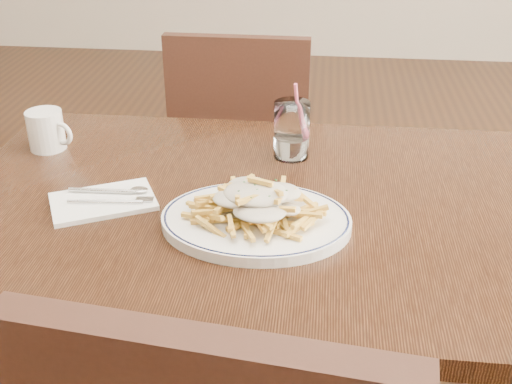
# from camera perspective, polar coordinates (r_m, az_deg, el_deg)

# --- Properties ---
(table) EXTENTS (1.20, 0.80, 0.75)m
(table) POSITION_cam_1_polar(r_m,az_deg,el_deg) (1.27, 0.12, -3.88)
(table) COLOR black
(table) RESTS_ON ground
(chair_far) EXTENTS (0.41, 0.41, 0.89)m
(chair_far) POSITION_cam_1_polar(r_m,az_deg,el_deg) (2.03, -1.20, 3.86)
(chair_far) COLOR black
(chair_far) RESTS_ON ground
(fries_plate) EXTENTS (0.34, 0.30, 0.02)m
(fries_plate) POSITION_cam_1_polar(r_m,az_deg,el_deg) (1.14, 0.00, -2.56)
(fries_plate) COLOR white
(fries_plate) RESTS_ON table
(loaded_fries) EXTENTS (0.25, 0.21, 0.07)m
(loaded_fries) POSITION_cam_1_polar(r_m,az_deg,el_deg) (1.12, 0.00, -0.60)
(loaded_fries) COLOR gold
(loaded_fries) RESTS_ON fries_plate
(napkin) EXTENTS (0.23, 0.20, 0.01)m
(napkin) POSITION_cam_1_polar(r_m,az_deg,el_deg) (1.25, -13.45, -0.83)
(napkin) COLOR white
(napkin) RESTS_ON table
(cutlery) EXTENTS (0.18, 0.08, 0.01)m
(cutlery) POSITION_cam_1_polar(r_m,az_deg,el_deg) (1.25, -13.42, -0.40)
(cutlery) COLOR silver
(cutlery) RESTS_ON napkin
(water_glass) EXTENTS (0.08, 0.08, 0.17)m
(water_glass) POSITION_cam_1_polar(r_m,az_deg,el_deg) (1.39, 3.19, 5.23)
(water_glass) COLOR white
(water_glass) RESTS_ON table
(coffee_mug) EXTENTS (0.11, 0.08, 0.09)m
(coffee_mug) POSITION_cam_1_polar(r_m,az_deg,el_deg) (1.50, -18.10, 5.23)
(coffee_mug) COLOR white
(coffee_mug) RESTS_ON table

